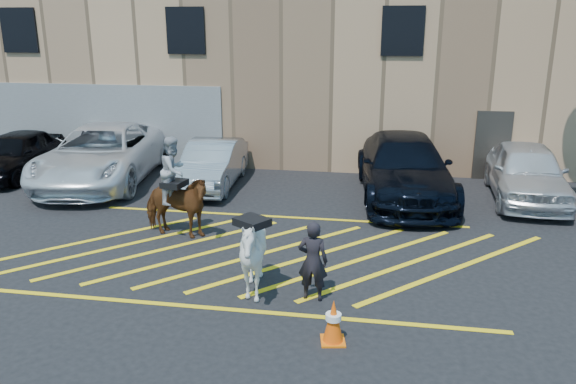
% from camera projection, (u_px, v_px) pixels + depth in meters
% --- Properties ---
extents(ground, '(90.00, 90.00, 0.00)m').
position_uv_depth(ground, '(263.00, 249.00, 12.51)').
color(ground, black).
rests_on(ground, ground).
extents(car_black_suv, '(2.05, 4.46, 1.48)m').
position_uv_depth(car_black_suv, '(16.00, 154.00, 18.33)').
color(car_black_suv, black).
rests_on(car_black_suv, ground).
extents(car_white_pickup, '(3.75, 6.71, 1.77)m').
position_uv_depth(car_white_pickup, '(102.00, 154.00, 17.61)').
color(car_white_pickup, silver).
rests_on(car_white_pickup, ground).
extents(car_silver_sedan, '(1.69, 4.31, 1.40)m').
position_uv_depth(car_silver_sedan, '(212.00, 164.00, 17.15)').
color(car_silver_sedan, '#949AA2').
rests_on(car_silver_sedan, ground).
extents(car_blue_suv, '(3.01, 6.21, 1.74)m').
position_uv_depth(car_blue_suv, '(404.00, 168.00, 16.05)').
color(car_blue_suv, black).
rests_on(car_blue_suv, ground).
extents(car_white_suv, '(2.17, 4.82, 1.61)m').
position_uv_depth(car_white_suv, '(526.00, 172.00, 15.84)').
color(car_white_suv, silver).
rests_on(car_white_suv, ground).
extents(handler, '(0.57, 0.39, 1.50)m').
position_uv_depth(handler, '(313.00, 261.00, 10.05)').
color(handler, black).
rests_on(handler, ground).
extents(warehouse, '(32.42, 10.20, 7.30)m').
position_uv_depth(warehouse, '(322.00, 54.00, 22.78)').
color(warehouse, tan).
rests_on(warehouse, ground).
extents(hatching_zone, '(12.60, 5.12, 0.01)m').
position_uv_depth(hatching_zone, '(260.00, 254.00, 12.22)').
color(hatching_zone, yellow).
rests_on(hatching_zone, ground).
extents(mounted_bay, '(1.92, 1.11, 2.39)m').
position_uv_depth(mounted_bay, '(175.00, 197.00, 12.98)').
color(mounted_bay, brown).
rests_on(mounted_bay, ground).
extents(saddled_white, '(1.90, 1.94, 1.62)m').
position_uv_depth(saddled_white, '(253.00, 254.00, 10.17)').
color(saddled_white, silver).
rests_on(saddled_white, ground).
extents(traffic_cone, '(0.44, 0.44, 0.73)m').
position_uv_depth(traffic_cone, '(333.00, 321.00, 8.77)').
color(traffic_cone, '#FF690A').
rests_on(traffic_cone, ground).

